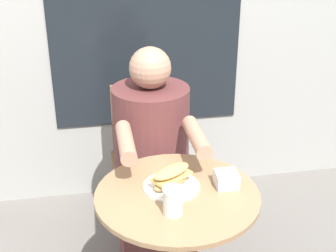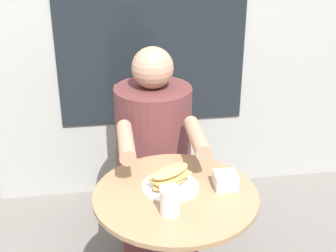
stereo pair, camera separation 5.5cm
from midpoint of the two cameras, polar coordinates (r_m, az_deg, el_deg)
cafe_table at (r=1.97m, az=1.72°, el=-13.28°), size 0.65×0.65×0.76m
diner_chair at (r=2.72m, az=-1.92°, el=-2.38°), size 0.39×0.39×0.87m
seated_diner at (r=2.42m, az=-0.95°, el=-6.37°), size 0.38×0.69×1.19m
sandwich_on_plate at (r=1.87m, az=1.14°, el=-6.51°), size 0.23×0.23×0.09m
drink_cup at (r=1.71m, az=1.20°, el=-9.14°), size 0.08×0.08×0.11m
napkin_box at (r=1.89m, az=7.85°, el=-6.58°), size 0.09×0.09×0.06m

